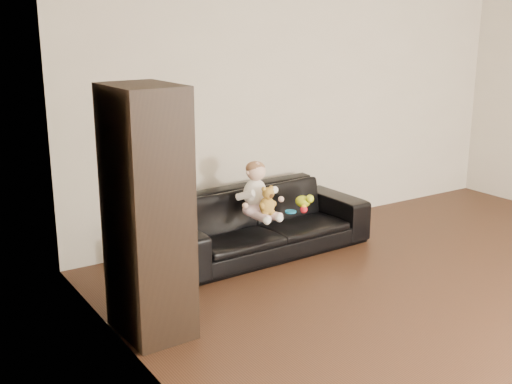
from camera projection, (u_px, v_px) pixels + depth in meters
wall_back at (306, 95)px, 6.25m from camera, size 5.00×0.00×5.00m
wall_left at (224, 195)px, 2.72m from camera, size 0.00×5.50×5.50m
sofa at (262, 221)px, 5.68m from camera, size 1.96×0.83×0.57m
cabinet at (147, 214)px, 4.09m from camera, size 0.43×0.58×1.64m
shelf_item at (148, 157)px, 4.00m from camera, size 0.19×0.26×0.28m
baby at (257, 193)px, 5.45m from camera, size 0.35×0.43×0.49m
teddy_bear at (267, 201)px, 5.35m from camera, size 0.16×0.16×0.25m
toy_green at (303, 201)px, 5.78m from camera, size 0.17×0.18×0.11m
toy_rattle at (304, 209)px, 5.61m from camera, size 0.09×0.09×0.07m
toy_blue_disc at (291, 212)px, 5.64m from camera, size 0.12×0.12×0.01m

